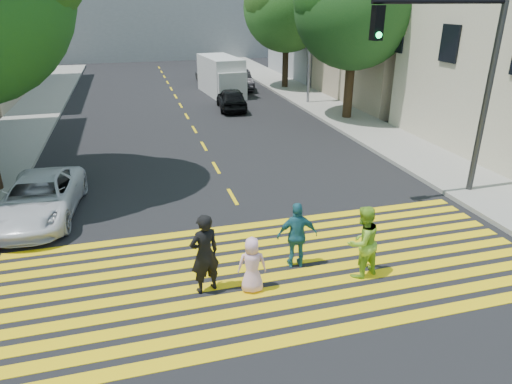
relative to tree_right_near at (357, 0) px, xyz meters
name	(u,v)px	position (x,y,z in m)	size (l,w,h in m)	color
ground	(292,300)	(-8.58, -14.90, -6.14)	(120.00, 120.00, 0.00)	black
sidewalk_left	(38,109)	(-17.08, 7.10, -6.07)	(3.00, 40.00, 0.15)	gray
sidewalk_right	(346,118)	(-0.08, 0.10, -6.07)	(3.00, 60.00, 0.15)	gray
curb_red	(10,218)	(-15.48, -8.90, -6.06)	(0.20, 8.00, 0.16)	maroon
crosswalk	(274,270)	(-8.58, -13.63, -6.14)	(13.40, 5.30, 0.01)	yellow
lane_line	(178,101)	(-8.58, 7.60, -6.14)	(0.12, 34.40, 0.01)	yellow
building_right_tan	(418,20)	(6.42, 4.10, -1.14)	(10.00, 10.00, 10.00)	tan
building_right_grey	(342,14)	(6.42, 15.10, -1.14)	(10.00, 10.00, 10.00)	gray
backdrop_block	(148,1)	(-8.58, 33.10, -0.14)	(30.00, 8.00, 12.00)	gray
tree_right_near	(357,0)	(0.00, 0.00, 0.00)	(7.42, 6.94, 9.08)	black
tree_right_far	(288,3)	(-0.26, 9.99, -0.17)	(7.24, 6.95, 8.84)	black
pedestrian_man	(205,254)	(-10.34, -14.01, -5.18)	(0.70, 0.46, 1.92)	black
pedestrian_woman	(362,242)	(-6.65, -14.36, -5.24)	(0.88, 0.68, 1.81)	#8CC52F
pedestrian_child	(252,265)	(-9.32, -14.28, -5.47)	(0.66, 0.43, 1.35)	#EFB4CF
pedestrian_extra	(297,235)	(-7.98, -13.55, -5.29)	(1.00, 0.42, 1.71)	#256779
white_sedan	(39,198)	(-14.55, -8.88, -5.51)	(2.10, 4.56, 1.27)	silver
dark_car_near	(231,99)	(-5.73, 4.07, -5.48)	(1.56, 3.87, 1.32)	black
silver_car	(212,74)	(-5.16, 13.68, -5.45)	(1.94, 4.78, 1.39)	gray
dark_car_parked	(240,80)	(-3.67, 10.50, -5.45)	(1.46, 4.18, 1.38)	black
white_van	(222,77)	(-5.31, 8.94, -4.94)	(2.52, 5.56, 2.54)	silver
traffic_signal	(460,68)	(-1.85, -10.74, -1.90)	(4.47, 0.38, 6.56)	#313131
street_lamp	(309,15)	(-0.91, 4.24, -0.83)	(2.09, 0.49, 9.26)	gray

